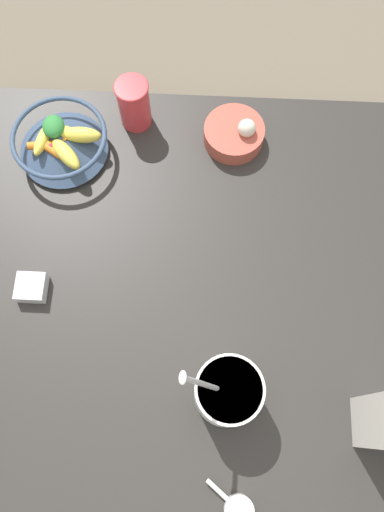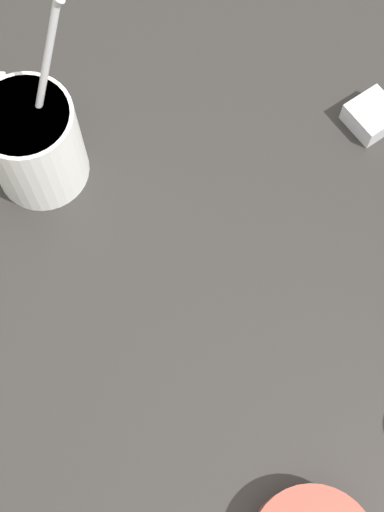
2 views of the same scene
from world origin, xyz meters
name	(u,v)px [view 1 (image 1 of 2)]	position (x,y,z in m)	size (l,w,h in m)	color
ground_plane	(182,306)	(0.00, 0.00, 0.00)	(6.00, 6.00, 0.00)	#665B4C
countertop	(182,304)	(0.00, 0.00, 0.02)	(0.93, 0.93, 0.03)	#2D2B28
fruit_bowl	(61,142)	(0.31, 0.26, 0.07)	(0.19, 0.19, 0.08)	#384C6B
yogurt_tub	(228,392)	(-0.16, -0.09, 0.10)	(0.11, 0.13, 0.26)	white
drinking_cup	(134,103)	(0.40, 0.12, 0.09)	(0.07, 0.07, 0.11)	#DB383D
spice_jar	(32,288)	(0.01, 0.28, 0.05)	(0.05, 0.05, 0.03)	silver
measuring_scoop	(238,509)	(-0.34, -0.11, 0.05)	(0.07, 0.08, 0.03)	white
garlic_bowl	(235,134)	(0.36, -0.09, 0.06)	(0.13, 0.13, 0.07)	#B24C3D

